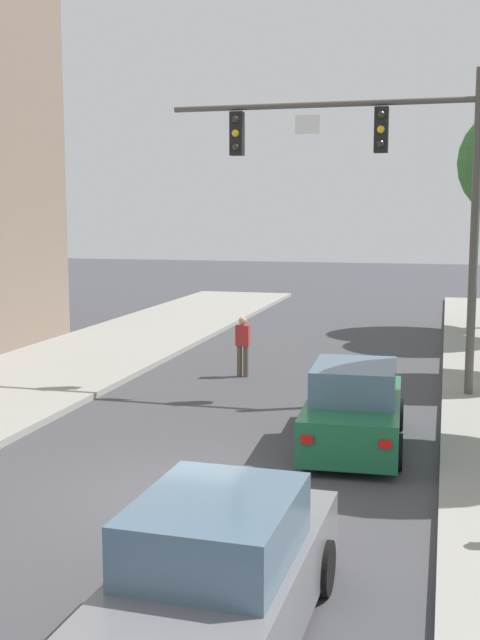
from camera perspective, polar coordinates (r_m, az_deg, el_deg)
name	(u,v)px	position (r m, az deg, el deg)	size (l,w,h in m)	color
ground_plane	(178,493)	(12.76, -4.54, -12.40)	(120.00, 120.00, 0.00)	#424247
traffic_signal_mast	(383,171)	(19.10, 10.33, 10.58)	(7.38, 0.38, 7.50)	#514C47
car_lead_green	(354,409)	(15.11, 8.27, -6.39)	(1.99, 4.31, 1.60)	#1E663D
car_following_grey	(220,576)	(8.41, -1.46, -18.08)	(1.93, 4.29, 1.60)	slate
pedestrian_crossing_road	(243,343)	(21.21, 0.20, -1.71)	(0.36, 0.22, 1.64)	brown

